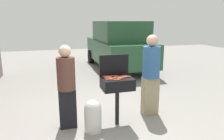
{
  "coord_description": "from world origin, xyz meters",
  "views": [
    {
      "loc": [
        -0.97,
        -3.74,
        2.02
      ],
      "look_at": [
        0.29,
        0.49,
        1.0
      ],
      "focal_mm": 33.95,
      "sensor_mm": 36.0,
      "label": 1
    }
  ],
  "objects_px": {
    "hot_dog_5": "(109,79)",
    "hot_dog_9": "(108,77)",
    "hot_dog_2": "(123,77)",
    "hot_dog_11": "(108,77)",
    "hot_dog_4": "(106,76)",
    "hot_dog_13": "(113,78)",
    "bbq_grill": "(117,85)",
    "hot_dog_7": "(121,78)",
    "hot_dog_1": "(120,79)",
    "hot_dog_6": "(117,80)",
    "hot_dog_12": "(108,78)",
    "person_right": "(151,72)",
    "propane_tank": "(93,115)",
    "hot_dog_8": "(117,77)",
    "parked_minivan": "(119,45)",
    "person_left": "(67,84)",
    "hot_dog_0": "(127,77)",
    "hot_dog_3": "(125,76)",
    "hot_dog_10": "(114,76)"
  },
  "relations": [
    {
      "from": "hot_dog_5",
      "to": "hot_dog_9",
      "type": "relative_size",
      "value": 1.0
    },
    {
      "from": "hot_dog_2",
      "to": "hot_dog_11",
      "type": "xyz_separation_m",
      "value": [
        -0.28,
        0.06,
        0.0
      ]
    },
    {
      "from": "hot_dog_4",
      "to": "hot_dog_13",
      "type": "bearing_deg",
      "value": -62.11
    },
    {
      "from": "bbq_grill",
      "to": "hot_dog_7",
      "type": "distance_m",
      "value": 0.17
    },
    {
      "from": "hot_dog_2",
      "to": "hot_dog_13",
      "type": "distance_m",
      "value": 0.23
    },
    {
      "from": "hot_dog_9",
      "to": "hot_dog_13",
      "type": "xyz_separation_m",
      "value": [
        0.06,
        -0.14,
        0.0
      ]
    },
    {
      "from": "bbq_grill",
      "to": "hot_dog_13",
      "type": "xyz_separation_m",
      "value": [
        -0.1,
        -0.04,
        0.16
      ]
    },
    {
      "from": "bbq_grill",
      "to": "hot_dog_11",
      "type": "height_order",
      "value": "hot_dog_11"
    },
    {
      "from": "hot_dog_1",
      "to": "hot_dog_6",
      "type": "distance_m",
      "value": 0.1
    },
    {
      "from": "hot_dog_12",
      "to": "person_right",
      "type": "relative_size",
      "value": 0.07
    },
    {
      "from": "hot_dog_9",
      "to": "propane_tank",
      "type": "xyz_separation_m",
      "value": [
        -0.37,
        -0.25,
        -0.65
      ]
    },
    {
      "from": "hot_dog_4",
      "to": "hot_dog_8",
      "type": "relative_size",
      "value": 1.0
    },
    {
      "from": "hot_dog_8",
      "to": "propane_tank",
      "type": "relative_size",
      "value": 0.21
    },
    {
      "from": "hot_dog_5",
      "to": "person_right",
      "type": "xyz_separation_m",
      "value": [
        1.03,
        0.34,
        -0.02
      ]
    },
    {
      "from": "bbq_grill",
      "to": "hot_dog_4",
      "type": "bearing_deg",
      "value": 143.99
    },
    {
      "from": "hot_dog_8",
      "to": "hot_dog_13",
      "type": "height_order",
      "value": "same"
    },
    {
      "from": "hot_dog_4",
      "to": "parked_minivan",
      "type": "xyz_separation_m",
      "value": [
        1.82,
        4.72,
        0.06
      ]
    },
    {
      "from": "hot_dog_5",
      "to": "person_left",
      "type": "xyz_separation_m",
      "value": [
        -0.76,
        0.23,
        -0.1
      ]
    },
    {
      "from": "hot_dog_6",
      "to": "hot_dog_12",
      "type": "relative_size",
      "value": 1.0
    },
    {
      "from": "hot_dog_5",
      "to": "hot_dog_9",
      "type": "xyz_separation_m",
      "value": [
        0.03,
        0.19,
        0.0
      ]
    },
    {
      "from": "hot_dog_0",
      "to": "hot_dog_6",
      "type": "bearing_deg",
      "value": -152.02
    },
    {
      "from": "hot_dog_8",
      "to": "parked_minivan",
      "type": "distance_m",
      "value": 5.09
    },
    {
      "from": "hot_dog_4",
      "to": "person_right",
      "type": "distance_m",
      "value": 1.04
    },
    {
      "from": "propane_tank",
      "to": "hot_dog_3",
      "type": "bearing_deg",
      "value": 18.04
    },
    {
      "from": "hot_dog_6",
      "to": "bbq_grill",
      "type": "bearing_deg",
      "value": 68.96
    },
    {
      "from": "hot_dog_13",
      "to": "hot_dog_10",
      "type": "bearing_deg",
      "value": 65.91
    },
    {
      "from": "hot_dog_8",
      "to": "hot_dog_11",
      "type": "distance_m",
      "value": 0.16
    },
    {
      "from": "bbq_grill",
      "to": "hot_dog_12",
      "type": "relative_size",
      "value": 7.33
    },
    {
      "from": "hot_dog_6",
      "to": "hot_dog_0",
      "type": "bearing_deg",
      "value": 27.98
    },
    {
      "from": "hot_dog_3",
      "to": "hot_dog_4",
      "type": "xyz_separation_m",
      "value": [
        -0.37,
        0.05,
        0.0
      ]
    },
    {
      "from": "hot_dog_11",
      "to": "hot_dog_3",
      "type": "bearing_deg",
      "value": 1.83
    },
    {
      "from": "hot_dog_3",
      "to": "hot_dog_5",
      "type": "xyz_separation_m",
      "value": [
        -0.37,
        -0.17,
        0.0
      ]
    },
    {
      "from": "propane_tank",
      "to": "hot_dog_10",
      "type": "bearing_deg",
      "value": 29.17
    },
    {
      "from": "propane_tank",
      "to": "hot_dog_8",
      "type": "bearing_deg",
      "value": 19.85
    },
    {
      "from": "hot_dog_11",
      "to": "hot_dog_13",
      "type": "relative_size",
      "value": 1.0
    },
    {
      "from": "hot_dog_9",
      "to": "person_left",
      "type": "xyz_separation_m",
      "value": [
        -0.8,
        0.04,
        -0.1
      ]
    },
    {
      "from": "hot_dog_5",
      "to": "hot_dog_12",
      "type": "distance_m",
      "value": 0.1
    },
    {
      "from": "hot_dog_3",
      "to": "hot_dog_8",
      "type": "relative_size",
      "value": 1.0
    },
    {
      "from": "hot_dog_6",
      "to": "hot_dog_11",
      "type": "relative_size",
      "value": 1.0
    },
    {
      "from": "bbq_grill",
      "to": "hot_dog_9",
      "type": "bearing_deg",
      "value": 145.74
    },
    {
      "from": "hot_dog_8",
      "to": "hot_dog_9",
      "type": "distance_m",
      "value": 0.17
    },
    {
      "from": "hot_dog_1",
      "to": "hot_dog_13",
      "type": "bearing_deg",
      "value": 156.63
    },
    {
      "from": "hot_dog_6",
      "to": "hot_dog_10",
      "type": "xyz_separation_m",
      "value": [
        0.04,
        0.28,
        0.0
      ]
    },
    {
      "from": "hot_dog_7",
      "to": "hot_dog_11",
      "type": "relative_size",
      "value": 1.0
    },
    {
      "from": "hot_dog_6",
      "to": "hot_dog_8",
      "type": "bearing_deg",
      "value": 72.54
    },
    {
      "from": "hot_dog_1",
      "to": "hot_dog_10",
      "type": "xyz_separation_m",
      "value": [
        -0.04,
        0.22,
        0.0
      ]
    },
    {
      "from": "hot_dog_0",
      "to": "hot_dog_1",
      "type": "xyz_separation_m",
      "value": [
        -0.18,
        -0.07,
        0.0
      ]
    },
    {
      "from": "hot_dog_0",
      "to": "hot_dog_1",
      "type": "relative_size",
      "value": 1.0
    },
    {
      "from": "hot_dog_11",
      "to": "hot_dog_1",
      "type": "bearing_deg",
      "value": -41.56
    },
    {
      "from": "hot_dog_5",
      "to": "hot_dog_3",
      "type": "bearing_deg",
      "value": 24.77
    }
  ]
}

